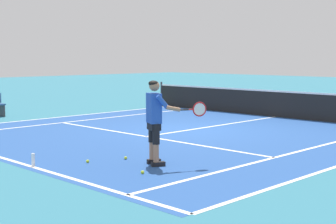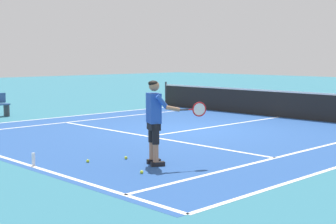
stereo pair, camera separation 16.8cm
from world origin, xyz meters
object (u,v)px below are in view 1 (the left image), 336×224
at_px(tennis_ball_by_baseline, 88,161).
at_px(water_bottle, 33,160).
at_px(tennis_player, 155,117).
at_px(tennis_ball_near_feet, 126,158).
at_px(tennis_ball_mid_court, 143,172).

relative_size(tennis_ball_by_baseline, water_bottle, 0.25).
height_order(tennis_player, tennis_ball_by_baseline, tennis_player).
bearing_deg(tennis_player, tennis_ball_by_baseline, -143.33).
xyz_separation_m(tennis_ball_near_feet, tennis_ball_mid_court, (1.25, -0.64, 0.00)).
height_order(tennis_ball_near_feet, tennis_ball_mid_court, same).
relative_size(tennis_ball_near_feet, water_bottle, 0.25).
distance_m(tennis_ball_near_feet, tennis_ball_mid_court, 1.40).
relative_size(tennis_ball_by_baseline, tennis_ball_mid_court, 1.00).
xyz_separation_m(tennis_player, tennis_ball_near_feet, (-0.85, -0.07, -0.96)).
bearing_deg(tennis_player, water_bottle, -132.62).
bearing_deg(water_bottle, tennis_ball_near_feet, 65.13).
bearing_deg(tennis_ball_by_baseline, tennis_ball_near_feet, 69.86).
bearing_deg(tennis_player, tennis_ball_near_feet, -175.53).
bearing_deg(tennis_ball_near_feet, water_bottle, -114.87).
distance_m(tennis_ball_near_feet, water_bottle, 1.92).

